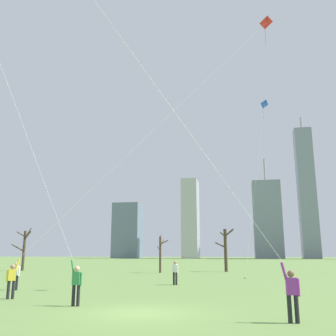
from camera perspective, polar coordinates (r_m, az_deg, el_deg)
name	(u,v)px	position (r m, az deg, el deg)	size (l,w,h in m)	color
ground_plane	(140,313)	(15.03, -4.27, -20.88)	(400.00, 400.00, 0.00)	#5B7A3D
kite_flyer_midfield_right_yellow	(56,226)	(17.34, -16.45, -8.36)	(7.84, 1.90, 18.70)	black
kite_flyer_foreground_left_purple	(208,170)	(12.94, 5.99, -0.36)	(11.79, 2.93, 18.35)	black
kite_flyer_midfield_center_red	(49,241)	(20.47, -17.42, -10.43)	(14.03, 6.44, 17.72)	black
bystander_watching_nearby	(16,274)	(25.38, -21.88, -14.61)	(0.51, 0.23, 1.62)	black
bystander_far_off_by_trees	(175,271)	(27.42, 1.07, -15.27)	(0.46, 0.34, 1.62)	black
distant_kite_high_overhead_blue	(263,117)	(41.70, 14.07, 7.45)	(3.42, 5.34, 18.32)	blue
bare_tree_far_right_edge	(24,248)	(52.34, -20.83, -11.11)	(3.14, 2.26, 5.27)	#423326
bare_tree_center	(226,248)	(46.69, 8.64, -11.76)	(2.35, 1.49, 5.01)	#423326
bare_tree_rightmost	(160,253)	(43.88, -1.14, -12.58)	(1.13, 2.60, 4.29)	#423326
skyline_short_annex	(307,192)	(158.38, 20.10, -3.33)	(6.50, 5.51, 56.36)	gray
skyline_slender_spire	(267,219)	(160.10, 14.71, -7.41)	(11.11, 7.15, 40.72)	gray
skyline_mid_tower_left	(191,219)	(154.28, 3.40, -7.62)	(6.22, 11.56, 31.16)	#B2B2B7
skyline_wide_slab	(128,231)	(163.92, -6.08, -9.33)	(11.14, 10.46, 22.81)	slate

